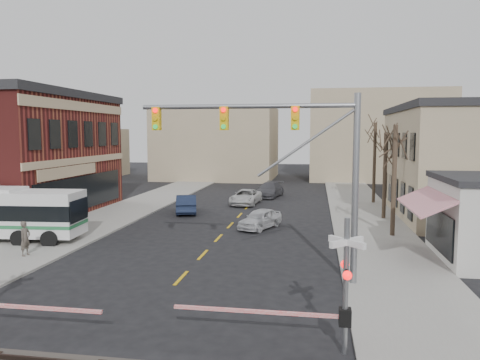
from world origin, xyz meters
name	(u,v)px	position (x,y,z in m)	size (l,w,h in m)	color
ground	(167,293)	(0.00, 0.00, 0.00)	(160.00, 160.00, 0.00)	black
sidewalk_west	(133,208)	(-9.50, 20.00, 0.06)	(5.00, 60.00, 0.12)	gray
sidewalk_east	(363,214)	(9.50, 20.00, 0.06)	(5.00, 60.00, 0.12)	gray
tree_east_a	(394,181)	(10.50, 12.00, 3.50)	(0.28, 0.28, 6.75)	#382B21
tree_east_b	(385,176)	(10.80, 18.00, 3.27)	(0.28, 0.28, 6.30)	#382B21
tree_east_c	(374,163)	(11.00, 26.00, 3.72)	(0.28, 0.28, 7.20)	#382B21
traffic_signal_mast	(293,149)	(4.82, 2.23, 5.70)	(9.23, 0.30, 8.00)	gray
rr_crossing_east	(331,287)	(6.26, -4.09, 1.97)	(5.60, 1.36, 4.00)	gray
car_a	(260,219)	(2.16, 13.30, 0.67)	(1.57, 3.91, 1.33)	#BBBCC1
car_b	(186,204)	(-4.41, 18.50, 0.73)	(1.56, 4.46, 1.47)	#151E36
car_c	(246,197)	(-0.38, 23.70, 0.66)	(2.20, 4.78, 1.33)	#B8B8B8
car_d	(269,190)	(1.23, 28.90, 0.73)	(2.04, 5.03, 1.46)	#414146
pedestrian_near	(25,238)	(-8.84, 4.00, 1.01)	(0.65, 0.43, 1.78)	#4E473F
pedestrian_far	(18,227)	(-11.33, 6.98, 0.94)	(0.80, 0.62, 1.64)	#2B364C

